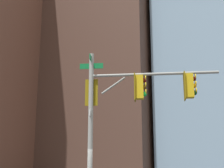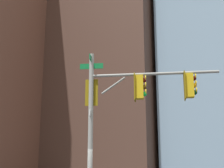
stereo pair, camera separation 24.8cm
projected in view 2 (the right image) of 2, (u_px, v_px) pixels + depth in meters
The scene contains 2 objects.
signal_pole_assembly at pixel (125, 99), 14.32m from camera, with size 5.61×2.13×6.60m.
building_brick_midblock at pixel (99, 76), 61.70m from camera, with size 23.30×16.55×37.10m, color #4C3328.
Camera 2 is at (7.18, -12.36, 1.54)m, focal length 54.77 mm.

